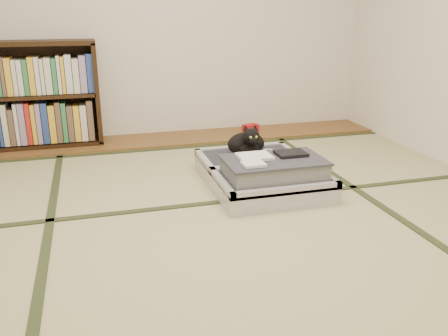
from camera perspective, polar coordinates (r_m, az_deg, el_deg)
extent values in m
plane|color=tan|center=(2.70, 1.01, -7.43)|extent=(4.50, 4.50, 0.00)
cube|color=brown|center=(4.53, -6.31, 3.51)|extent=(4.00, 0.50, 0.02)
cube|color=red|center=(4.74, 3.22, 4.84)|extent=(0.17, 0.13, 0.07)
plane|color=silver|center=(4.62, -7.42, 18.70)|extent=(4.00, 0.00, 4.00)
cube|color=#2D381E|center=(2.62, -20.73, -9.50)|extent=(0.05, 4.50, 0.01)
cube|color=#2D381E|center=(3.11, 18.99, -4.75)|extent=(0.05, 4.50, 0.01)
cube|color=#2D381E|center=(3.05, -1.16, -4.17)|extent=(4.00, 0.05, 0.01)
cube|color=#2D381E|center=(4.25, -5.62, 2.42)|extent=(4.00, 0.05, 0.01)
cube|color=black|center=(4.45, -15.04, 8.77)|extent=(0.04, 0.31, 0.87)
cube|color=black|center=(4.58, -22.84, 2.55)|extent=(1.36, 0.31, 0.04)
cube|color=black|center=(4.44, -24.30, 13.51)|extent=(1.36, 0.31, 0.04)
cube|color=black|center=(4.49, -23.55, 7.92)|extent=(1.30, 0.31, 0.03)
cube|color=black|center=(4.63, -23.34, 8.26)|extent=(1.36, 0.02, 0.87)
cube|color=gray|center=(4.51, -23.22, 5.17)|extent=(1.22, 0.22, 0.37)
cube|color=gray|center=(4.44, -23.89, 10.28)|extent=(1.22, 0.22, 0.33)
cube|color=silver|center=(3.14, 5.93, -2.44)|extent=(0.73, 0.49, 0.13)
cube|color=#32333B|center=(3.12, 5.96, -1.87)|extent=(0.66, 0.41, 0.10)
cube|color=silver|center=(2.92, 7.59, -2.72)|extent=(0.73, 0.04, 0.05)
cube|color=silver|center=(3.31, 4.55, 0.01)|extent=(0.73, 0.04, 0.05)
cube|color=silver|center=(3.01, -0.19, -1.89)|extent=(0.04, 0.49, 0.05)
cube|color=silver|center=(3.25, 11.68, -0.68)|extent=(0.04, 0.49, 0.05)
cube|color=silver|center=(3.57, 3.07, 0.28)|extent=(0.73, 0.49, 0.13)
cube|color=#32333B|center=(3.56, 3.08, 0.79)|extent=(0.66, 0.41, 0.10)
cube|color=silver|center=(3.34, 4.32, 0.22)|extent=(0.73, 0.04, 0.05)
cube|color=silver|center=(3.75, 1.98, 2.32)|extent=(0.73, 0.04, 0.05)
cube|color=silver|center=(3.45, -2.38, 0.86)|extent=(0.04, 0.49, 0.05)
cube|color=silver|center=(3.67, 8.23, 1.76)|extent=(0.04, 0.49, 0.05)
cylinder|color=black|center=(3.32, 4.44, 0.20)|extent=(0.66, 0.02, 0.02)
cube|color=gray|center=(3.09, 6.01, -0.33)|extent=(0.63, 0.38, 0.13)
cube|color=#36363E|center=(3.07, 6.06, 0.96)|extent=(0.65, 0.40, 0.01)
cube|color=white|center=(3.07, 3.69, 1.40)|extent=(0.22, 0.18, 0.02)
cube|color=black|center=(3.16, 8.05, 1.76)|extent=(0.20, 0.16, 0.02)
cube|color=white|center=(2.92, 3.56, 0.48)|extent=(0.14, 0.12, 0.02)
cube|color=white|center=(2.86, 3.64, -4.39)|extent=(0.06, 0.01, 0.04)
cube|color=white|center=(2.90, 5.83, -4.36)|extent=(0.05, 0.01, 0.03)
cube|color=orange|center=(3.03, 11.88, -3.38)|extent=(0.05, 0.01, 0.03)
cube|color=#197F33|center=(3.00, 10.73, -3.19)|extent=(0.04, 0.01, 0.03)
ellipsoid|color=black|center=(3.54, 2.67, 2.91)|extent=(0.28, 0.19, 0.18)
ellipsoid|color=black|center=(3.47, 3.10, 2.24)|extent=(0.14, 0.10, 0.10)
ellipsoid|color=black|center=(3.41, 3.29, 3.84)|extent=(0.12, 0.11, 0.12)
sphere|color=black|center=(3.37, 3.55, 3.31)|extent=(0.05, 0.05, 0.05)
cone|color=black|center=(3.40, 2.64, 4.83)|extent=(0.04, 0.05, 0.06)
cone|color=black|center=(3.42, 3.76, 4.90)|extent=(0.04, 0.05, 0.06)
sphere|color=#A5BF33|center=(3.35, 3.23, 3.70)|extent=(0.02, 0.02, 0.02)
sphere|color=#A5BF33|center=(3.37, 3.92, 3.75)|extent=(0.02, 0.02, 0.02)
cylinder|color=black|center=(3.66, 3.67, 2.42)|extent=(0.17, 0.10, 0.03)
torus|color=white|center=(3.63, 5.29, 1.93)|extent=(0.10, 0.10, 0.01)
torus|color=white|center=(3.62, 5.39, 2.09)|extent=(0.09, 0.09, 0.01)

